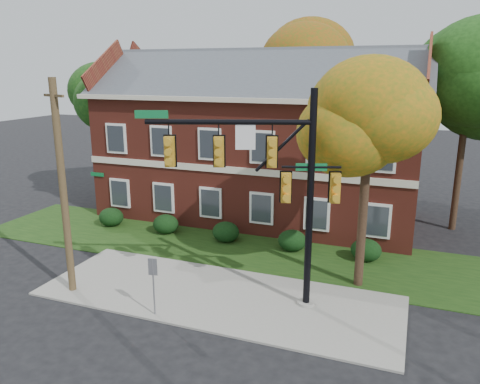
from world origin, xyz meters
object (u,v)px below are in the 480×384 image
(tree_far_rear, at_px, (313,66))
(traffic_signal, at_px, (270,177))
(tree_left_rear, at_px, (108,101))
(tree_right_rear, at_px, (477,79))
(tree_near_right, at_px, (375,123))
(hedge_right, at_px, (292,241))
(sign_post, at_px, (153,277))
(hedge_far_right, at_px, (366,250))
(hedge_center, at_px, (226,232))
(hedge_far_left, at_px, (111,217))
(apartment_building, at_px, (259,132))
(hedge_left, at_px, (166,224))
(utility_pole, at_px, (63,189))

(tree_far_rear, height_order, traffic_signal, tree_far_rear)
(tree_left_rear, bearing_deg, tree_right_rear, 5.36)
(tree_near_right, bearing_deg, hedge_right, 142.72)
(sign_post, bearing_deg, hedge_far_right, 38.39)
(hedge_center, height_order, sign_post, sign_post)
(hedge_far_left, bearing_deg, tree_left_rear, 123.42)
(hedge_center, bearing_deg, tree_far_rear, 84.15)
(hedge_far_left, height_order, sign_post, sign_post)
(tree_far_rear, distance_m, traffic_signal, 19.35)
(tree_near_right, bearing_deg, apartment_building, 131.77)
(hedge_left, xyz_separation_m, traffic_signal, (7.54, -5.67, 4.44))
(tree_far_rear, relative_size, utility_pole, 1.38)
(tree_left_rear, xyz_separation_m, tree_right_rear, (21.05, 1.97, 1.44))
(apartment_building, distance_m, utility_pole, 13.09)
(hedge_left, bearing_deg, tree_left_rear, 146.41)
(tree_right_rear, relative_size, traffic_signal, 1.33)
(sign_post, bearing_deg, hedge_right, 57.09)
(hedge_far_right, bearing_deg, traffic_signal, -117.56)
(hedge_center, xyz_separation_m, hedge_far_right, (7.00, 0.00, 0.00))
(tree_left_rear, bearing_deg, hedge_center, -23.04)
(tree_left_rear, bearing_deg, apartment_building, 6.54)
(tree_near_right, distance_m, tree_right_rear, 9.94)
(hedge_far_right, distance_m, tree_far_rear, 16.51)
(hedge_center, relative_size, utility_pole, 0.17)
(apartment_building, bearing_deg, traffic_signal, -69.69)
(hedge_center, bearing_deg, hedge_left, 180.00)
(tree_left_rear, bearing_deg, tree_far_rear, 38.97)
(tree_near_right, relative_size, tree_right_rear, 0.81)
(tree_near_right, distance_m, utility_pole, 11.96)
(utility_pole, bearing_deg, hedge_far_left, 135.20)
(hedge_right, relative_size, tree_right_rear, 0.13)
(sign_post, bearing_deg, traffic_signal, 19.70)
(hedge_center, bearing_deg, hedge_far_left, 180.00)
(apartment_building, bearing_deg, hedge_far_left, -143.11)
(utility_pole, height_order, sign_post, utility_pole)
(hedge_left, relative_size, tree_right_rear, 0.13)
(traffic_signal, bearing_deg, tree_far_rear, 79.23)
(tree_far_rear, bearing_deg, hedge_right, -80.64)
(hedge_far_left, height_order, hedge_far_right, same)
(hedge_far_left, distance_m, hedge_right, 10.50)
(hedge_right, xyz_separation_m, hedge_far_right, (3.50, 0.00, 0.00))
(apartment_building, distance_m, tree_far_rear, 8.84)
(hedge_far_left, relative_size, tree_left_rear, 0.16)
(hedge_far_right, xyz_separation_m, tree_right_rear, (4.31, 6.11, 7.60))
(sign_post, bearing_deg, hedge_center, 81.64)
(hedge_left, height_order, tree_far_rear, tree_far_rear)
(hedge_far_right, bearing_deg, apartment_building, 143.11)
(hedge_left, height_order, hedge_right, same)
(traffic_signal, bearing_deg, tree_near_right, 22.71)
(hedge_far_left, xyz_separation_m, tree_far_rear, (8.34, 13.09, 8.32))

